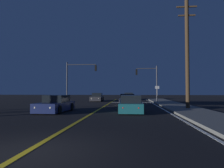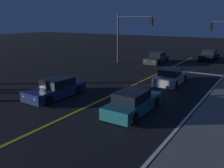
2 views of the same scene
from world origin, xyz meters
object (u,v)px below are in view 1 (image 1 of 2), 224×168
object	(u,v)px
car_parked_curb_silver	(127,100)
street_sign_corner	(157,91)
car_side_waiting_black	(129,97)
car_following_oncoming_teal	(131,105)
traffic_signal_far_left	(78,75)
utility_pole_right	(187,53)
traffic_signal_near_right	(149,78)
car_distant_tail_navy	(56,105)
car_lead_oncoming_charcoal	(97,98)

from	to	relation	value
car_parked_curb_silver	street_sign_corner	distance (m)	6.75
car_side_waiting_black	car_following_oncoming_teal	distance (m)	23.06
car_following_oncoming_teal	traffic_signal_far_left	bearing A→B (deg)	119.67
traffic_signal_far_left	utility_pole_right	xyz separation A→B (m)	(13.22, -11.59, 1.02)
street_sign_corner	traffic_signal_near_right	bearing A→B (deg)	107.47
car_side_waiting_black	traffic_signal_far_left	size ratio (longest dim) A/B	0.78
car_distant_tail_navy	utility_pole_right	bearing A→B (deg)	-162.61
traffic_signal_near_right	traffic_signal_far_left	distance (m)	11.04
car_lead_oncoming_charcoal	traffic_signal_near_right	world-z (taller)	traffic_signal_near_right
street_sign_corner	traffic_signal_far_left	bearing A→B (deg)	173.24
car_side_waiting_black	traffic_signal_far_left	bearing A→B (deg)	-130.93
utility_pole_right	car_distant_tail_navy	bearing A→B (deg)	-164.64
car_parked_curb_silver	car_distant_tail_navy	size ratio (longest dim) A/B	0.94
traffic_signal_near_right	utility_pole_right	size ratio (longest dim) A/B	0.56
car_following_oncoming_teal	utility_pole_right	distance (m)	7.36
traffic_signal_far_left	utility_pole_right	distance (m)	17.61
car_side_waiting_black	utility_pole_right	world-z (taller)	utility_pole_right
car_side_waiting_black	utility_pole_right	size ratio (longest dim) A/B	0.47
car_parked_curb_silver	traffic_signal_near_right	size ratio (longest dim) A/B	0.77
car_lead_oncoming_charcoal	street_sign_corner	world-z (taller)	street_sign_corner
car_distant_tail_navy	street_sign_corner	bearing A→B (deg)	-124.19
street_sign_corner	car_following_oncoming_teal	bearing A→B (deg)	-106.01
car_parked_curb_silver	car_following_oncoming_teal	xyz separation A→B (m)	(0.43, -7.67, 0.00)
car_distant_tail_navy	car_lead_oncoming_charcoal	world-z (taller)	same
utility_pole_right	car_side_waiting_black	bearing A→B (deg)	105.11
utility_pole_right	street_sign_corner	world-z (taller)	utility_pole_right
car_following_oncoming_teal	traffic_signal_far_left	world-z (taller)	traffic_signal_far_left
car_distant_tail_navy	car_following_oncoming_teal	xyz separation A→B (m)	(5.99, 0.33, -0.00)
car_lead_oncoming_charcoal	street_sign_corner	size ratio (longest dim) A/B	1.98
car_side_waiting_black	street_sign_corner	xyz separation A→B (m)	(4.09, -10.15, 1.05)
car_following_oncoming_teal	utility_pole_right	bearing A→B (deg)	28.16
car_lead_oncoming_charcoal	utility_pole_right	world-z (taller)	utility_pole_right
car_parked_curb_silver	car_following_oncoming_teal	size ratio (longest dim) A/B	0.92
car_side_waiting_black	traffic_signal_near_right	distance (m)	8.59
car_parked_curb_silver	car_lead_oncoming_charcoal	distance (m)	10.50
car_side_waiting_black	car_following_oncoming_teal	world-z (taller)	same
car_distant_tail_navy	car_following_oncoming_teal	distance (m)	6.00
car_side_waiting_black	car_following_oncoming_teal	xyz separation A→B (m)	(0.39, -23.06, -0.00)
car_following_oncoming_teal	street_sign_corner	world-z (taller)	street_sign_corner
utility_pole_right	car_following_oncoming_teal	bearing A→B (deg)	-151.95
car_distant_tail_navy	street_sign_corner	xyz separation A→B (m)	(9.69, 13.24, 1.05)
car_distant_tail_navy	traffic_signal_near_right	size ratio (longest dim) A/B	0.82
car_side_waiting_black	traffic_signal_near_right	bearing A→B (deg)	-65.87
car_parked_curb_silver	street_sign_corner	bearing A→B (deg)	49.95
car_following_oncoming_teal	traffic_signal_near_right	bearing A→B (deg)	79.93
traffic_signal_near_right	car_lead_oncoming_charcoal	bearing A→B (deg)	-7.93
car_following_oncoming_teal	traffic_signal_far_left	distance (m)	16.82
car_parked_curb_silver	car_distant_tail_navy	bearing A→B (deg)	-126.59
car_lead_oncoming_charcoal	traffic_signal_far_left	distance (m)	5.09
traffic_signal_near_right	utility_pole_right	bearing A→B (deg)	99.96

